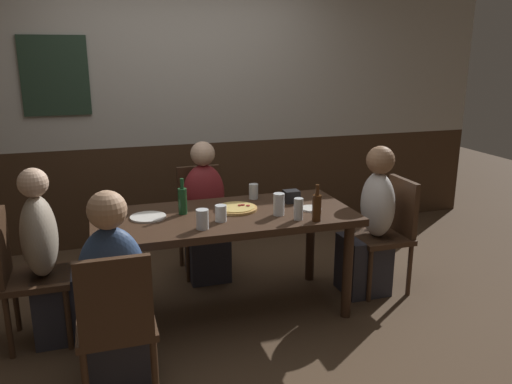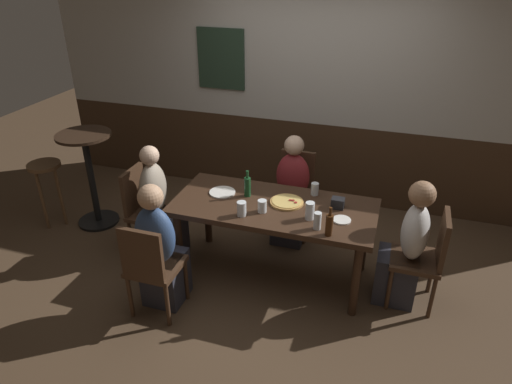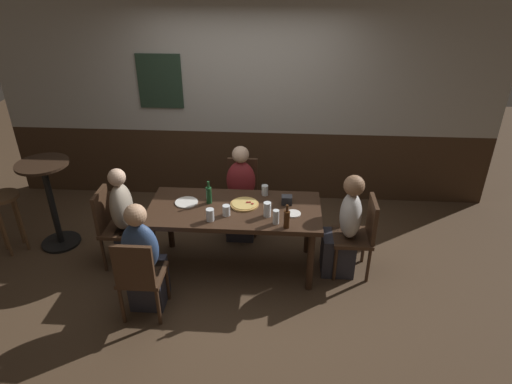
{
  "view_description": "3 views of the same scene",
  "coord_description": "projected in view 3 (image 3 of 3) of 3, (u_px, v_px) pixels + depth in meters",
  "views": [
    {
      "loc": [
        -0.81,
        -3.26,
        1.82
      ],
      "look_at": [
        0.2,
        -0.07,
        0.9
      ],
      "focal_mm": 36.08,
      "sensor_mm": 36.0,
      "label": 1
    },
    {
      "loc": [
        0.92,
        -3.37,
        2.71
      ],
      "look_at": [
        -0.14,
        -0.08,
        0.88
      ],
      "focal_mm": 32.25,
      "sensor_mm": 36.0,
      "label": 2
    },
    {
      "loc": [
        0.49,
        -3.94,
        3.09
      ],
      "look_at": [
        0.22,
        0.05,
        0.91
      ],
      "focal_mm": 31.56,
      "sensor_mm": 36.0,
      "label": 3
    }
  ],
  "objects": [
    {
      "name": "person_head_west",
      "position": [
        129.0,
        225.0,
        4.8
      ],
      "size": [
        0.37,
        0.34,
        1.14
      ],
      "color": "#2D2D38",
      "rests_on": "ground_plane"
    },
    {
      "name": "plate_white_large",
      "position": [
        186.0,
        202.0,
        4.7
      ],
      "size": [
        0.24,
        0.24,
        0.01
      ],
      "primitive_type": "cylinder",
      "color": "white",
      "rests_on": "dining_table"
    },
    {
      "name": "chair_mid_far",
      "position": [
        242.0,
        191.0,
        5.44
      ],
      "size": [
        0.4,
        0.4,
        0.88
      ],
      "color": "#422B1C",
      "rests_on": "ground_plane"
    },
    {
      "name": "person_left_near",
      "position": [
        144.0,
        264.0,
        4.2
      ],
      "size": [
        0.34,
        0.37,
        1.15
      ],
      "color": "#2D2D38",
      "rests_on": "ground_plane"
    },
    {
      "name": "dining_table",
      "position": [
        235.0,
        215.0,
        4.65
      ],
      "size": [
        1.77,
        0.8,
        0.74
      ],
      "color": "#382316",
      "rests_on": "ground_plane"
    },
    {
      "name": "chair_left_near",
      "position": [
        139.0,
        274.0,
        4.05
      ],
      "size": [
        0.4,
        0.4,
        0.88
      ],
      "color": "#422B1C",
      "rests_on": "ground_plane"
    },
    {
      "name": "pint_glass_amber",
      "position": [
        210.0,
        215.0,
        4.37
      ],
      "size": [
        0.08,
        0.08,
        0.13
      ],
      "color": "silver",
      "rests_on": "dining_table"
    },
    {
      "name": "person_mid_far",
      "position": [
        241.0,
        199.0,
        5.31
      ],
      "size": [
        0.34,
        0.37,
        1.13
      ],
      "color": "#2D2D38",
      "rests_on": "ground_plane"
    },
    {
      "name": "beer_bottle_brown",
      "position": [
        287.0,
        219.0,
        4.24
      ],
      "size": [
        0.06,
        0.06,
        0.25
      ],
      "color": "#42230F",
      "rests_on": "dining_table"
    },
    {
      "name": "wall_back",
      "position": [
        247.0,
        105.0,
        5.79
      ],
      "size": [
        6.4,
        0.13,
        2.6
      ],
      "color": "#3D2819",
      "rests_on": "ground_plane"
    },
    {
      "name": "person_head_east",
      "position": [
        344.0,
        233.0,
        4.66
      ],
      "size": [
        0.37,
        0.34,
        1.15
      ],
      "color": "#2D2D38",
      "rests_on": "ground_plane"
    },
    {
      "name": "side_bar_table",
      "position": [
        50.0,
        198.0,
        5.05
      ],
      "size": [
        0.56,
        0.56,
        1.05
      ],
      "color": "black",
      "rests_on": "ground_plane"
    },
    {
      "name": "condiment_caddy",
      "position": [
        287.0,
        200.0,
        4.66
      ],
      "size": [
        0.11,
        0.09,
        0.09
      ],
      "primitive_type": "cube",
      "color": "black",
      "rests_on": "dining_table"
    },
    {
      "name": "ground_plane",
      "position": [
        236.0,
        266.0,
        4.96
      ],
      "size": [
        12.0,
        12.0,
        0.0
      ],
      "primitive_type": "plane",
      "color": "#4C3826"
    },
    {
      "name": "plate_white_small",
      "position": [
        293.0,
        214.0,
        4.5
      ],
      "size": [
        0.15,
        0.15,
        0.01
      ],
      "primitive_type": "cylinder",
      "color": "white",
      "rests_on": "dining_table"
    },
    {
      "name": "bar_stool",
      "position": [
        6.0,
        207.0,
        4.97
      ],
      "size": [
        0.34,
        0.34,
        0.72
      ],
      "color": "brown",
      "rests_on": "ground_plane"
    },
    {
      "name": "chair_head_west",
      "position": [
        114.0,
        223.0,
        4.8
      ],
      "size": [
        0.4,
        0.4,
        0.88
      ],
      "color": "#422B1C",
      "rests_on": "ground_plane"
    },
    {
      "name": "pizza",
      "position": [
        244.0,
        204.0,
        4.65
      ],
      "size": [
        0.3,
        0.3,
        0.03
      ],
      "color": "tan",
      "rests_on": "dining_table"
    },
    {
      "name": "highball_clear",
      "position": [
        226.0,
        211.0,
        4.46
      ],
      "size": [
        0.08,
        0.08,
        0.11
      ],
      "color": "silver",
      "rests_on": "dining_table"
    },
    {
      "name": "tumbler_short",
      "position": [
        267.0,
        210.0,
        4.44
      ],
      "size": [
        0.08,
        0.08,
        0.15
      ],
      "color": "silver",
      "rests_on": "dining_table"
    },
    {
      "name": "tumbler_water",
      "position": [
        265.0,
        191.0,
        4.83
      ],
      "size": [
        0.07,
        0.07,
        0.11
      ],
      "color": "silver",
      "rests_on": "dining_table"
    },
    {
      "name": "chair_head_east",
      "position": [
        360.0,
        232.0,
        4.65
      ],
      "size": [
        0.4,
        0.4,
        0.88
      ],
      "color": "#422B1C",
      "rests_on": "ground_plane"
    },
    {
      "name": "beer_glass_half",
      "position": [
        276.0,
        218.0,
        4.32
      ],
      "size": [
        0.06,
        0.06,
        0.15
      ],
      "color": "silver",
      "rests_on": "dining_table"
    },
    {
      "name": "beer_bottle_green",
      "position": [
        209.0,
        195.0,
        4.66
      ],
      "size": [
        0.06,
        0.06,
        0.25
      ],
      "color": "#194723",
      "rests_on": "dining_table"
    }
  ]
}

